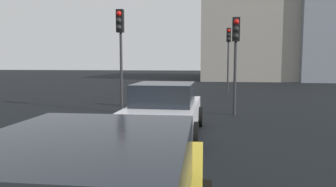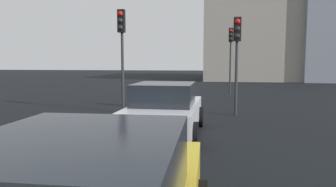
{
  "view_description": "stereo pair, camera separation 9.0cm",
  "coord_description": "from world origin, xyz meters",
  "px_view_note": "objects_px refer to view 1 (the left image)",
  "views": [
    {
      "loc": [
        2.0,
        -1.02,
        2.07
      ],
      "look_at": [
        10.01,
        0.02,
        1.25
      ],
      "focal_mm": 33.01,
      "sensor_mm": 36.0,
      "label": 1
    },
    {
      "loc": [
        2.01,
        -1.11,
        2.07
      ],
      "look_at": [
        10.01,
        0.02,
        1.25
      ],
      "focal_mm": 33.01,
      "sensor_mm": 36.0,
      "label": 2
    }
  ],
  "objects_px": {
    "car_white_lead": "(165,110)",
    "traffic_light_near_right": "(228,47)",
    "traffic_light_far_left": "(236,45)",
    "traffic_light_near_left": "(120,39)"
  },
  "relations": [
    {
      "from": "car_white_lead",
      "to": "traffic_light_near_left",
      "type": "xyz_separation_m",
      "value": [
        3.57,
        2.31,
        2.27
      ]
    },
    {
      "from": "traffic_light_near_right",
      "to": "traffic_light_far_left",
      "type": "distance_m",
      "value": 8.53
    },
    {
      "from": "traffic_light_far_left",
      "to": "traffic_light_near_right",
      "type": "bearing_deg",
      "value": 179.27
    },
    {
      "from": "car_white_lead",
      "to": "traffic_light_near_right",
      "type": "relative_size",
      "value": 0.96
    },
    {
      "from": "car_white_lead",
      "to": "traffic_light_near_left",
      "type": "relative_size",
      "value": 0.99
    },
    {
      "from": "car_white_lead",
      "to": "traffic_light_near_right",
      "type": "height_order",
      "value": "traffic_light_near_right"
    },
    {
      "from": "car_white_lead",
      "to": "traffic_light_far_left",
      "type": "distance_m",
      "value": 4.67
    },
    {
      "from": "traffic_light_near_right",
      "to": "traffic_light_far_left",
      "type": "bearing_deg",
      "value": -0.69
    },
    {
      "from": "car_white_lead",
      "to": "traffic_light_near_right",
      "type": "bearing_deg",
      "value": -10.48
    },
    {
      "from": "traffic_light_near_right",
      "to": "traffic_light_far_left",
      "type": "xyz_separation_m",
      "value": [
        -8.52,
        0.26,
        -0.35
      ]
    }
  ]
}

